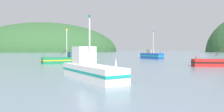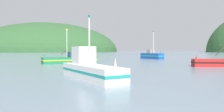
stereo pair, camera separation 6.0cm
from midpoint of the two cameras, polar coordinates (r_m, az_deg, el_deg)
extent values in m
ellipsoid|color=#2D562D|center=(205.22, -17.10, 1.08)|extent=(129.03, 103.22, 51.78)
cube|color=#197A47|center=(37.25, -11.12, -1.07)|extent=(9.21, 5.97, 1.01)
cube|color=gold|center=(37.25, -11.12, -1.00)|extent=(9.30, 6.03, 0.18)
cone|color=#197A47|center=(36.36, -17.40, 0.15)|extent=(0.26, 0.26, 0.70)
cube|color=#334C6B|center=(37.40, -10.12, 0.43)|extent=(2.47, 2.78, 0.93)
cylinder|color=silver|center=(37.09, -11.84, 3.17)|extent=(0.12, 0.12, 4.51)
cube|color=gold|center=(37.23, -11.86, 6.82)|extent=(0.34, 0.17, 0.20)
cylinder|color=#997F4C|center=(33.63, -9.47, 0.94)|extent=(2.11, 4.54, 1.23)
cylinder|color=#997F4C|center=(40.81, -12.49, 1.07)|extent=(2.11, 4.54, 1.23)
cone|color=red|center=(31.71, 21.18, -0.11)|extent=(0.23, 0.23, 0.70)
cylinder|color=#997F4C|center=(36.62, 26.88, 1.58)|extent=(0.89, 5.32, 2.16)
cube|color=white|center=(17.21, -5.57, -4.22)|extent=(5.47, 7.93, 1.11)
cube|color=teal|center=(17.20, -5.57, -4.04)|extent=(5.53, 8.01, 0.20)
cone|color=white|center=(13.90, 0.89, -1.91)|extent=(0.27, 0.27, 0.70)
cube|color=silver|center=(18.42, -7.47, 0.19)|extent=(2.13, 2.18, 1.47)
cylinder|color=silver|center=(17.39, -6.01, 3.84)|extent=(0.12, 0.12, 3.74)
cube|color=teal|center=(17.57, -6.03, 10.34)|extent=(0.20, 0.33, 0.20)
cube|color=#19479E|center=(53.54, 10.34, -0.01)|extent=(4.77, 6.57, 1.36)
cube|color=teal|center=(53.54, 10.34, 0.06)|extent=(4.82, 6.64, 0.24)
cone|color=#19479E|center=(51.33, 12.58, 1.04)|extent=(0.27, 0.27, 0.70)
cube|color=gray|center=(53.82, 10.06, 1.21)|extent=(1.89, 1.83, 0.92)
cylinder|color=silver|center=(53.14, 10.74, 3.49)|extent=(0.12, 0.12, 5.18)
cube|color=teal|center=(53.29, 10.76, 6.41)|extent=(0.20, 0.33, 0.20)
camera|label=1|loc=(0.03, -90.06, 0.00)|focal=34.80mm
camera|label=2|loc=(0.03, 89.94, 0.00)|focal=34.80mm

